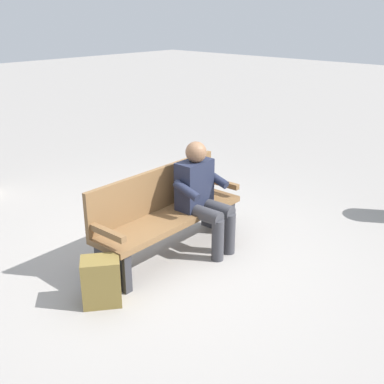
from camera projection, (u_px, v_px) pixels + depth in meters
ground_plane at (172, 254)px, 5.00m from camera, size 40.00×40.00×0.00m
bench_near at (166, 212)px, 4.88m from camera, size 1.82×0.55×0.90m
person_seated at (202, 194)px, 4.91m from camera, size 0.58×0.58×1.18m
backpack at (101, 281)px, 4.09m from camera, size 0.41×0.39×0.44m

